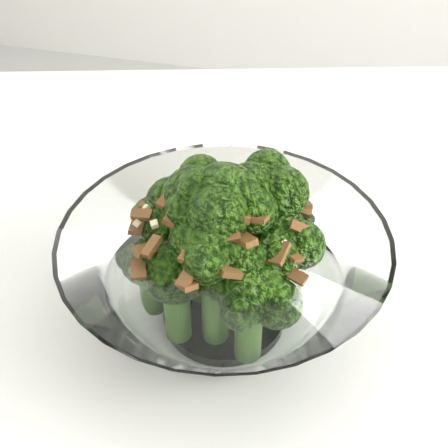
# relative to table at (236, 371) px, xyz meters

# --- Properties ---
(table) EXTENTS (1.37, 1.09, 0.75)m
(table) POSITION_rel_table_xyz_m (0.00, 0.00, 0.00)
(table) COLOR white
(table) RESTS_ON ground
(broccoli_dish) EXTENTS (0.22, 0.22, 0.14)m
(broccoli_dish) POSITION_rel_table_xyz_m (-0.01, -0.01, 0.12)
(broccoli_dish) COLOR white
(broccoli_dish) RESTS_ON table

